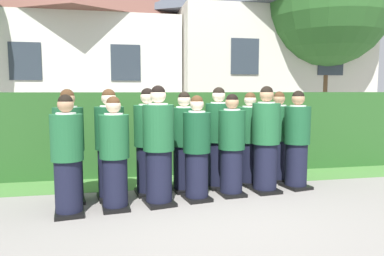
% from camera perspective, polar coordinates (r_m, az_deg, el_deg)
% --- Properties ---
extents(ground_plane, '(60.00, 60.00, 0.00)m').
position_cam_1_polar(ground_plane, '(5.44, 0.53, -11.35)').
color(ground_plane, gray).
extents(student_front_row_0, '(0.42, 0.53, 1.58)m').
position_cam_1_polar(student_front_row_0, '(4.88, -19.40, -4.63)').
color(student_front_row_0, black).
rests_on(student_front_row_0, ground).
extents(student_front_row_1, '(0.41, 0.48, 1.55)m').
position_cam_1_polar(student_front_row_1, '(4.95, -12.37, -4.44)').
color(student_front_row_1, black).
rests_on(student_front_row_1, ground).
extents(student_front_row_2, '(0.48, 0.57, 1.70)m').
position_cam_1_polar(student_front_row_2, '(5.05, -5.39, -3.27)').
color(student_front_row_2, black).
rests_on(student_front_row_2, ground).
extents(student_front_row_3, '(0.43, 0.52, 1.56)m').
position_cam_1_polar(student_front_row_3, '(5.25, 0.78, -3.65)').
color(student_front_row_3, black).
rests_on(student_front_row_3, ground).
extents(student_front_row_4, '(0.41, 0.49, 1.58)m').
position_cam_1_polar(student_front_row_4, '(5.52, 6.39, -3.11)').
color(student_front_row_4, black).
rests_on(student_front_row_4, ground).
extents(student_front_row_5, '(0.44, 0.52, 1.70)m').
position_cam_1_polar(student_front_row_5, '(5.79, 11.77, -2.19)').
color(student_front_row_5, black).
rests_on(student_front_row_5, ground).
extents(student_front_row_6, '(0.45, 0.53, 1.63)m').
position_cam_1_polar(student_front_row_6, '(6.14, 16.52, -2.18)').
color(student_front_row_6, black).
rests_on(student_front_row_6, ground).
extents(student_rear_row_0, '(0.46, 0.53, 1.65)m').
position_cam_1_polar(student_rear_row_0, '(5.42, -19.17, -3.21)').
color(student_rear_row_0, black).
rests_on(student_rear_row_0, ground).
extents(student_rear_row_1, '(0.45, 0.55, 1.65)m').
position_cam_1_polar(student_rear_row_1, '(5.43, -13.08, -3.00)').
color(student_rear_row_1, black).
rests_on(student_rear_row_1, ground).
extents(student_rear_row_2, '(0.44, 0.55, 1.67)m').
position_cam_1_polar(student_rear_row_2, '(5.57, -7.09, -2.58)').
color(student_rear_row_2, black).
rests_on(student_rear_row_2, ground).
extents(student_rear_row_3, '(0.43, 0.51, 1.61)m').
position_cam_1_polar(student_rear_row_3, '(5.72, -1.26, -2.59)').
color(student_rear_row_3, black).
rests_on(student_rear_row_3, ground).
extents(student_rear_row_4, '(0.44, 0.52, 1.68)m').
position_cam_1_polar(student_rear_row_4, '(5.95, 4.27, -1.93)').
color(student_rear_row_4, black).
rests_on(student_rear_row_4, ground).
extents(student_rear_row_5, '(0.44, 0.51, 1.60)m').
position_cam_1_polar(student_rear_row_5, '(6.21, 9.23, -2.04)').
color(student_rear_row_5, black).
rests_on(student_rear_row_5, ground).
extents(student_rear_row_6, '(0.42, 0.49, 1.61)m').
position_cam_1_polar(student_rear_row_6, '(6.55, 13.69, -1.67)').
color(student_rear_row_6, black).
rests_on(student_rear_row_6, ground).
extents(hedge, '(9.39, 0.70, 1.59)m').
position_cam_1_polar(hedge, '(7.11, -2.59, -0.67)').
color(hedge, '#285623').
rests_on(hedge, ground).
extents(school_building_main, '(6.82, 3.77, 5.95)m').
position_cam_1_polar(school_building_main, '(13.19, -17.18, 11.97)').
color(school_building_main, silver).
rests_on(school_building_main, ground).
extents(school_building_annex, '(6.93, 4.38, 6.29)m').
position_cam_1_polar(school_building_annex, '(13.81, 11.47, 12.56)').
color(school_building_annex, beige).
rests_on(school_building_annex, ground).
extents(oak_tree_right, '(4.05, 4.05, 6.45)m').
position_cam_1_polar(oak_tree_right, '(12.86, 20.91, 18.18)').
color(oak_tree_right, brown).
rests_on(oak_tree_right, ground).
extents(lawn_strip, '(9.39, 0.90, 0.01)m').
position_cam_1_polar(lawn_strip, '(6.48, -1.48, -8.47)').
color(lawn_strip, '#477A38').
rests_on(lawn_strip, ground).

